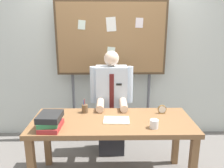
% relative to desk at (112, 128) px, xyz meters
% --- Properties ---
extents(back_wall, '(6.40, 0.08, 2.70)m').
position_rel_desk_xyz_m(back_wall, '(0.00, 1.17, 0.72)').
color(back_wall, silver).
rests_on(back_wall, ground_plane).
extents(desk, '(1.71, 0.69, 0.73)m').
position_rel_desk_xyz_m(desk, '(0.00, 0.00, 0.00)').
color(desk, brown).
rests_on(desk, ground_plane).
extents(person, '(0.55, 0.56, 1.39)m').
position_rel_desk_xyz_m(person, '(0.00, 0.58, 0.01)').
color(person, '#2D2D33').
rests_on(person, ground_plane).
extents(bulletin_board, '(1.54, 0.09, 2.03)m').
position_rel_desk_xyz_m(bulletin_board, '(0.00, 0.97, 0.86)').
color(bulletin_board, '#4C3823').
rests_on(bulletin_board, ground_plane).
extents(book_stack, '(0.23, 0.29, 0.15)m').
position_rel_desk_xyz_m(book_stack, '(-0.61, -0.19, 0.17)').
color(book_stack, '#B22D2D').
rests_on(book_stack, desk).
extents(open_notebook, '(0.28, 0.20, 0.01)m').
position_rel_desk_xyz_m(open_notebook, '(0.04, -0.02, 0.10)').
color(open_notebook, '#F4EFCC').
rests_on(open_notebook, desk).
extents(desk_clock, '(0.10, 0.04, 0.10)m').
position_rel_desk_xyz_m(desk_clock, '(0.57, 0.17, 0.14)').
color(desk_clock, olive).
rests_on(desk_clock, desk).
extents(coffee_mug, '(0.08, 0.08, 0.09)m').
position_rel_desk_xyz_m(coffee_mug, '(0.41, -0.20, 0.13)').
color(coffee_mug, white).
rests_on(coffee_mug, desk).
extents(pen_holder, '(0.07, 0.07, 0.16)m').
position_rel_desk_xyz_m(pen_holder, '(-0.31, 0.21, 0.14)').
color(pen_holder, brown).
rests_on(pen_holder, desk).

